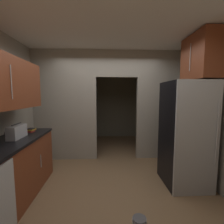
# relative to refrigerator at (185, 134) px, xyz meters

# --- Properties ---
(ground) EXTENTS (20.00, 20.00, 0.00)m
(ground) POSITION_rel_refrigerator_xyz_m (-1.36, -0.19, -0.92)
(ground) COLOR brown
(kitchen_overhead_slab) EXTENTS (4.00, 6.88, 0.06)m
(kitchen_overhead_slab) POSITION_rel_refrigerator_xyz_m (-1.36, 0.25, 1.80)
(kitchen_overhead_slab) COLOR silver
(kitchen_partition) EXTENTS (3.60, 0.12, 2.69)m
(kitchen_partition) POSITION_rel_refrigerator_xyz_m (-1.43, 1.25, 0.51)
(kitchen_partition) COLOR #9E998C
(kitchen_partition) RESTS_ON ground
(adjoining_room_shell) EXTENTS (3.60, 2.27, 2.69)m
(adjoining_room_shell) POSITION_rel_refrigerator_xyz_m (-1.36, 2.86, 0.42)
(adjoining_room_shell) COLOR gray
(adjoining_room_shell) RESTS_ON ground
(refrigerator) EXTENTS (0.71, 0.80, 1.84)m
(refrigerator) POSITION_rel_refrigerator_xyz_m (0.00, 0.00, 0.00)
(refrigerator) COLOR black
(refrigerator) RESTS_ON ground
(lower_cabinet_run) EXTENTS (0.65, 2.18, 0.93)m
(lower_cabinet_run) POSITION_rel_refrigerator_xyz_m (-2.84, -0.54, -0.45)
(lower_cabinet_run) COLOR brown
(lower_cabinet_run) RESTS_ON ground
(upper_cabinet_fridgeside) EXTENTS (0.36, 0.78, 0.79)m
(upper_cabinet_fridgeside) POSITION_rel_refrigerator_xyz_m (0.26, 0.10, 1.35)
(upper_cabinet_fridgeside) COLOR brown
(boombox) EXTENTS (0.15, 0.38, 0.23)m
(boombox) POSITION_rel_refrigerator_xyz_m (-2.81, -0.20, 0.11)
(boombox) COLOR #B2B2B7
(boombox) RESTS_ON lower_cabinet_run
(book_stack) EXTENTS (0.15, 0.16, 0.07)m
(book_stack) POSITION_rel_refrigerator_xyz_m (-2.80, 0.24, 0.04)
(book_stack) COLOR red
(book_stack) RESTS_ON lower_cabinet_run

